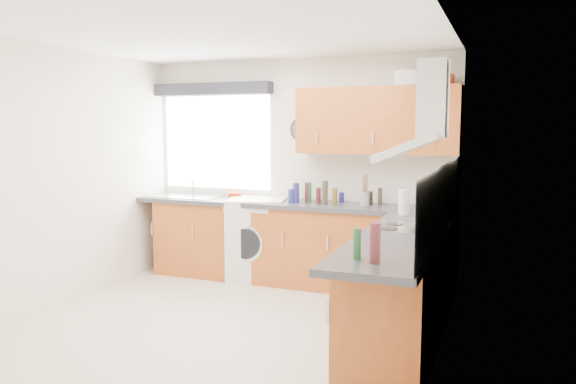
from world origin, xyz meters
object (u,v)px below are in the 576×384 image
at_px(extractor_hood, 422,122).
at_px(washing_machine, 257,239).
at_px(oven, 405,287).
at_px(upper_cabinets, 377,121).

relative_size(extractor_hood, washing_machine, 0.84).
distance_m(oven, washing_machine, 2.25).
distance_m(extractor_hood, upper_cabinets, 1.48).
height_order(extractor_hood, washing_machine, extractor_hood).
relative_size(oven, upper_cabinets, 0.50).
xyz_separation_m(oven, upper_cabinets, (-0.55, 1.32, 1.38)).
distance_m(oven, upper_cabinets, 1.99).
height_order(oven, extractor_hood, extractor_hood).
bearing_deg(upper_cabinets, extractor_hood, -63.87).
relative_size(oven, washing_machine, 0.92).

